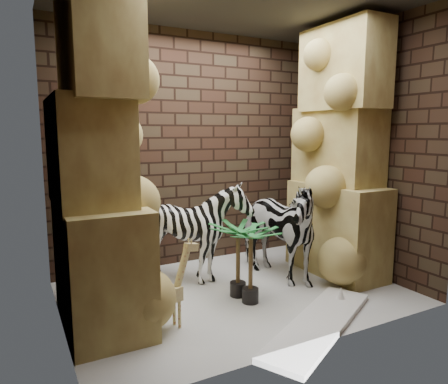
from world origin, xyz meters
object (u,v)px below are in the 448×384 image
zebra_right (273,221)px  palm_back (251,265)px  surfboard (319,324)px  giraffe_toy (167,287)px  palm_front (238,260)px  zebra_left (195,236)px

zebra_right → palm_back: size_ratio=1.79×
zebra_right → surfboard: bearing=-112.7°
giraffe_toy → palm_front: (0.92, 0.37, -0.00)m
zebra_right → palm_back: 0.81m
zebra_right → giraffe_toy: zebra_right is taller
zebra_right → palm_front: bearing=-165.8°
zebra_right → surfboard: zebra_right is taller
giraffe_toy → surfboard: giraffe_toy is taller
zebra_left → surfboard: size_ratio=0.69×
zebra_right → zebra_left: (-0.84, 0.35, -0.17)m
giraffe_toy → palm_front: giraffe_toy is taller
palm_front → zebra_right: bearing=22.1°
giraffe_toy → surfboard: bearing=-39.8°
palm_back → surfboard: size_ratio=0.46×
palm_front → palm_back: bearing=-81.9°
surfboard → giraffe_toy: bearing=126.3°
zebra_right → zebra_left: bearing=149.7°
zebra_left → palm_front: size_ratio=1.49×
giraffe_toy → palm_front: 0.99m
giraffe_toy → palm_back: bearing=-5.0°
zebra_left → palm_front: zebra_left is taller
zebra_left → giraffe_toy: 1.20m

